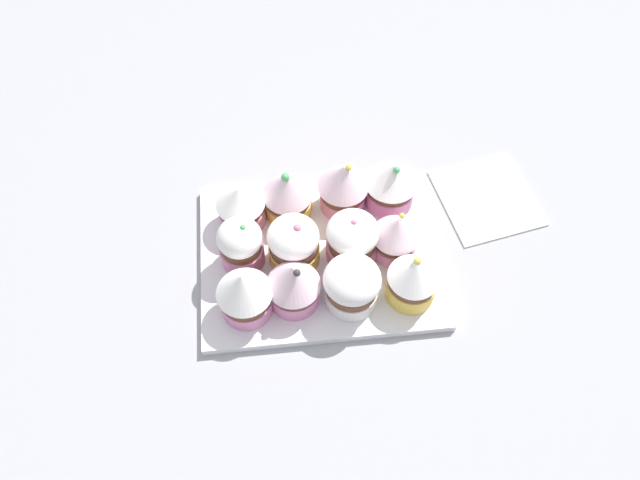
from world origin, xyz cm
name	(u,v)px	position (x,y,z in cm)	size (l,w,h in cm)	color
ground_plane	(320,264)	(0.00, 0.00, -1.50)	(180.00, 180.00, 3.00)	#9E9EA3
baking_tray	(320,255)	(0.00, 0.00, 0.60)	(29.01, 22.77, 1.20)	silver
cupcake_0	(244,292)	(-9.10, -6.49, 5.15)	(6.37, 6.37, 7.60)	pink
cupcake_1	(293,283)	(-3.60, -5.86, 5.02)	(6.25, 6.25, 7.65)	pink
cupcake_2	(352,285)	(2.92, -6.53, 4.65)	(6.54, 6.54, 6.77)	white
cupcake_3	(413,279)	(9.88, -6.54, 4.73)	(5.93, 5.93, 7.28)	#EFC651
cupcake_4	(241,241)	(-9.30, 0.47, 4.80)	(5.30, 5.30, 7.43)	pink
cupcake_5	(294,244)	(-3.15, -0.52, 4.77)	(6.08, 6.08, 7.47)	#EFC651
cupcake_6	(352,239)	(3.75, -0.58, 4.74)	(6.20, 6.20, 7.34)	pink
cupcake_7	(396,235)	(8.89, -0.60, 4.75)	(5.69, 5.69, 7.03)	pink
cupcake_8	(241,205)	(-9.12, 5.72, 4.61)	(6.03, 6.03, 6.62)	pink
cupcake_9	(287,193)	(-3.32, 6.65, 5.00)	(6.27, 6.27, 7.71)	#EFC651
cupcake_10	(343,185)	(3.57, 6.91, 5.26)	(6.33, 6.33, 7.94)	pink
cupcake_11	(391,183)	(9.54, 6.87, 4.96)	(6.70, 6.70, 7.47)	pink
napkin	(487,197)	(22.66, 6.66, 0.30)	(11.67, 12.33, 0.60)	white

